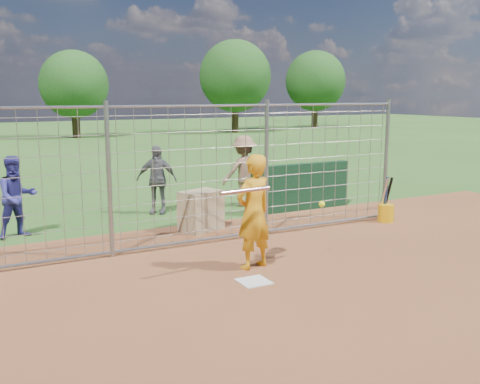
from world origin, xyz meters
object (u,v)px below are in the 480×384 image
bystander_c (244,171)px  equipment_bin (201,211)px  bystander_b (157,179)px  bystander_a (17,197)px  bucket_with_bats (386,211)px  batter (254,212)px

bystander_c → equipment_bin: (-1.89, -1.69, -0.46)m
bystander_b → bystander_c: bystander_c is taller
bystander_a → equipment_bin: size_ratio=1.96×
bystander_a → bystander_b: bearing=-0.6°
bystander_c → equipment_bin: bearing=41.6°
bystander_a → bucket_with_bats: (7.09, -2.33, -0.54)m
batter → bystander_a: 4.81m
bystander_b → batter: bearing=-56.9°
batter → equipment_bin: bearing=-109.0°
bucket_with_bats → equipment_bin: bearing=162.5°
equipment_bin → bystander_a: bearing=141.8°
bystander_b → bucket_with_bats: bearing=-4.5°
equipment_bin → bucket_with_bats: size_ratio=0.82×
equipment_bin → bucket_with_bats: 3.97m
batter → bucket_with_bats: batter is taller
batter → bucket_with_bats: size_ratio=1.85×
bystander_a → bucket_with_bats: bearing=-32.7°
batter → bucket_with_bats: (4.02, 1.38, -0.66)m
batter → bystander_a: bearing=-64.2°
bystander_b → equipment_bin: bearing=-49.2°
bucket_with_bats → batter: bearing=-161.1°
bystander_a → bystander_b: 3.12m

